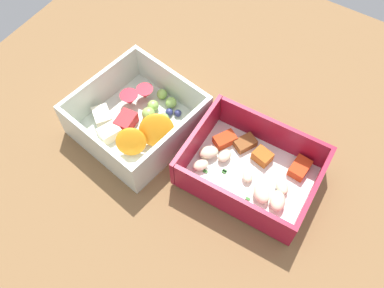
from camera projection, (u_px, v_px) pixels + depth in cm
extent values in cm
cube|color=brown|center=(199.00, 151.00, 60.99)|extent=(80.00, 80.00, 2.00)
cube|color=white|center=(250.00, 176.00, 57.32)|extent=(17.75, 13.83, 0.60)
cube|color=maroon|center=(198.00, 139.00, 57.17)|extent=(1.13, 13.16, 5.07)
cube|color=maroon|center=(311.00, 195.00, 52.68)|extent=(1.13, 13.16, 5.07)
cube|color=maroon|center=(272.00, 132.00, 57.80)|extent=(16.05, 1.25, 5.07)
cube|color=maroon|center=(230.00, 204.00, 52.04)|extent=(16.05, 1.25, 5.07)
ellipsoid|color=beige|center=(278.00, 201.00, 53.90)|extent=(3.02, 3.49, 1.46)
ellipsoid|color=beige|center=(201.00, 165.00, 57.01)|extent=(2.50, 2.69, 1.10)
ellipsoid|color=beige|center=(224.00, 157.00, 57.72)|extent=(1.92, 2.46, 1.11)
ellipsoid|color=beige|center=(209.00, 152.00, 57.88)|extent=(3.29, 3.28, 1.37)
ellipsoid|color=beige|center=(248.00, 176.00, 56.19)|extent=(2.16, 2.44, 1.01)
ellipsoid|color=beige|center=(226.00, 192.00, 54.88)|extent=(2.28, 1.79, 1.02)
ellipsoid|color=beige|center=(283.00, 185.00, 55.38)|extent=(2.71, 2.64, 1.11)
ellipsoid|color=beige|center=(261.00, 193.00, 54.47)|extent=(3.53, 3.57, 1.48)
cube|color=red|center=(300.00, 168.00, 56.84)|extent=(2.40, 3.31, 1.41)
cube|color=#AD5B1E|center=(262.00, 156.00, 57.75)|extent=(2.86, 2.50, 1.54)
cube|color=brown|center=(245.00, 143.00, 59.15)|extent=(3.17, 3.59, 1.12)
cube|color=red|center=(225.00, 140.00, 59.35)|extent=(3.18, 3.63, 1.30)
cube|color=#387A33|center=(205.00, 171.00, 57.25)|extent=(0.60, 0.40, 0.20)
cube|color=#387A33|center=(225.00, 171.00, 57.29)|extent=(0.60, 0.40, 0.20)
cube|color=#387A33|center=(248.00, 199.00, 55.05)|extent=(0.60, 0.40, 0.20)
cube|color=#387A33|center=(224.00, 172.00, 57.20)|extent=(0.60, 0.40, 0.20)
cube|color=#387A33|center=(283.00, 185.00, 56.14)|extent=(0.60, 0.40, 0.20)
cube|color=silver|center=(138.00, 127.00, 61.72)|extent=(17.34, 17.67, 0.60)
cube|color=silver|center=(101.00, 88.00, 61.64)|extent=(2.92, 15.50, 5.64)
cube|color=silver|center=(174.00, 143.00, 56.51)|extent=(2.92, 15.50, 5.64)
cube|color=silver|center=(172.00, 84.00, 62.06)|extent=(13.91, 2.68, 5.64)
cube|color=silver|center=(96.00, 148.00, 56.09)|extent=(13.91, 2.68, 5.64)
ellipsoid|color=orange|center=(131.00, 142.00, 57.22)|extent=(5.41, 5.23, 4.38)
ellipsoid|color=orange|center=(157.00, 130.00, 57.91)|extent=(6.34, 6.13, 4.91)
cube|color=#F4EACC|center=(110.00, 133.00, 59.68)|extent=(3.16, 3.58, 1.79)
cube|color=red|center=(126.00, 121.00, 60.67)|extent=(2.74, 3.44, 1.90)
cube|color=#F4EACC|center=(102.00, 117.00, 61.13)|extent=(3.92, 3.73, 1.88)
sphere|color=#9ECC60|center=(171.00, 103.00, 62.63)|extent=(1.70, 1.70, 1.70)
sphere|color=#9ECC60|center=(148.00, 114.00, 61.31)|extent=(2.00, 2.00, 2.00)
sphere|color=#9ECC60|center=(163.00, 119.00, 61.05)|extent=(1.72, 1.72, 1.72)
sphere|color=#9ECC60|center=(162.00, 94.00, 63.58)|extent=(1.59, 1.59, 1.59)
sphere|color=#9ECC60|center=(153.00, 106.00, 62.33)|extent=(1.71, 1.71, 1.71)
cone|color=red|center=(130.00, 100.00, 62.64)|extent=(2.76, 2.76, 2.20)
cone|color=red|center=(145.00, 93.00, 63.33)|extent=(2.62, 2.62, 2.09)
sphere|color=navy|center=(189.00, 130.00, 60.41)|extent=(1.07, 1.07, 1.07)
sphere|color=navy|center=(178.00, 113.00, 61.97)|extent=(1.10, 1.10, 1.10)
sphere|color=navy|center=(175.00, 133.00, 60.03)|extent=(1.19, 1.19, 1.19)
sphere|color=navy|center=(169.00, 112.00, 62.03)|extent=(1.15, 1.15, 1.15)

